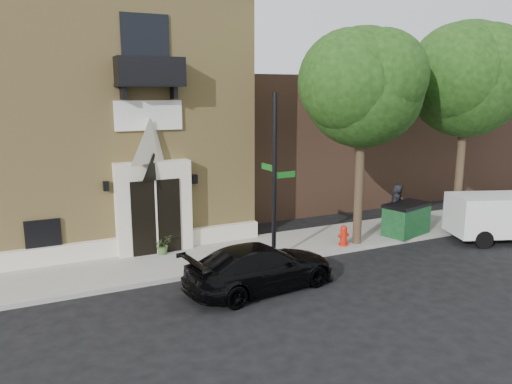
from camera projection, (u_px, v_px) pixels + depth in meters
ground at (209, 276)px, 15.68m from camera, size 120.00×120.00×0.00m
sidewalk at (221, 255)px, 17.41m from camera, size 42.00×3.00×0.15m
church at (72, 117)px, 20.52m from camera, size 12.20×11.01×9.30m
neighbour_building at (353, 136)px, 28.06m from camera, size 18.00×8.00×6.40m
street_tree_left at (366, 86)px, 17.35m from camera, size 4.97×4.38×7.77m
street_tree_mid at (470, 78)px, 19.39m from camera, size 5.21×4.64×8.25m
black_sedan at (261, 267)px, 14.55m from camera, size 4.86×2.48×1.35m
street_sign at (274, 178)px, 16.30m from camera, size 0.88×0.88×5.51m
fire_hydrant at (344, 236)px, 18.22m from camera, size 0.43×0.35×0.76m
dumpster at (406, 219)px, 19.60m from camera, size 2.13×1.56×1.25m
planter at (163, 244)px, 17.29m from camera, size 0.74×0.69×0.68m
pedestrian_near at (395, 208)px, 20.07m from camera, size 0.81×0.79×1.88m
pedestrian_far at (398, 206)px, 20.56m from camera, size 0.81×0.97×1.82m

